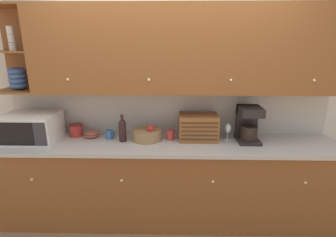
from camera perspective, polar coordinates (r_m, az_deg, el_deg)
name	(u,v)px	position (r m, az deg, el deg)	size (l,w,h in m)	color
ground_plane	(168,201)	(3.45, 0.08, -17.45)	(24.00, 24.00, 0.00)	#896647
wall_back	(168,99)	(2.96, 0.11, 4.31)	(5.92, 0.06, 2.60)	beige
counter_unit	(168,181)	(2.95, -0.04, -13.37)	(3.54, 0.64, 0.91)	brown
backsplash_panel	(168,111)	(2.95, 0.09, 1.60)	(3.52, 0.01, 0.51)	#B7B2A8
upper_cabinets	(185,50)	(2.68, 3.65, 14.64)	(3.52, 0.40, 0.84)	brown
microwave	(31,127)	(3.09, -27.62, -1.74)	(0.54, 0.42, 0.29)	silver
storage_canister	(76,130)	(3.08, -19.40, -2.40)	(0.14, 0.14, 0.13)	#B22D28
bowl_stack_on_counter	(92,134)	(3.00, -16.25, -3.24)	(0.16, 0.16, 0.07)	#9E473D
mug	(110,134)	(2.90, -12.58, -3.37)	(0.09, 0.08, 0.09)	#38669E
wine_bottle	(122,129)	(2.77, -9.88, -2.34)	(0.08, 0.08, 0.29)	black
fruit_basket	(147,135)	(2.80, -4.54, -3.51)	(0.31, 0.31, 0.17)	#937047
mug_blue_second	(171,135)	(2.81, 0.57, -3.57)	(0.10, 0.09, 0.10)	#B73D38
bread_box	(198,127)	(2.80, 6.61, -1.88)	(0.40, 0.28, 0.28)	brown
wine_glass	(228,129)	(2.84, 12.93, -2.27)	(0.07, 0.07, 0.18)	silver
coffee_maker	(248,123)	(2.85, 17.12, -1.04)	(0.22, 0.27, 0.37)	black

